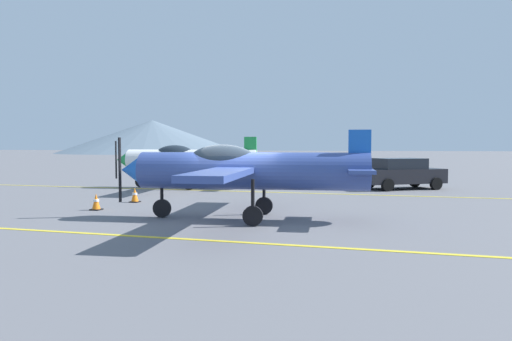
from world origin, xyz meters
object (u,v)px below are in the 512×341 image
Objects in this scene: car_sedan at (401,173)px; traffic_cone_front at (135,195)px; airplane_near at (242,169)px; traffic_cone_side at (96,202)px; airplane_mid at (186,159)px.

traffic_cone_front is at bearing -139.90° from car_sedan.
car_sedan is at bearing 66.91° from airplane_near.
airplane_near is 6.36m from traffic_cone_front.
airplane_near reaches higher than car_sedan.
car_sedan is 7.80× the size of traffic_cone_side.
traffic_cone_front is at bearing 151.12° from airplane_near.
airplane_near is 1.00× the size of airplane_mid.
airplane_mid reaches higher than car_sedan.
airplane_mid is 6.60m from traffic_cone_front.
traffic_cone_side is (-5.60, 0.62, -1.26)m from airplane_near.
traffic_cone_side is at bearing -86.75° from airplane_mid.
airplane_mid is 8.94m from traffic_cone_side.
traffic_cone_side is (-0.14, -2.39, 0.00)m from traffic_cone_front.
airplane_mid is at bearing 95.70° from traffic_cone_front.
airplane_mid is at bearing 93.25° from traffic_cone_side.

